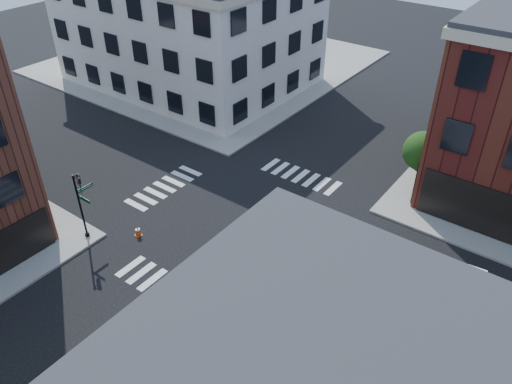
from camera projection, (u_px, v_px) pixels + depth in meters
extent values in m
plane|color=black|center=(242.00, 224.00, 31.99)|extent=(120.00, 120.00, 0.00)
cube|color=gray|center=(210.00, 61.00, 56.14)|extent=(30.00, 30.00, 0.15)
cube|color=silver|center=(189.00, 26.00, 48.77)|extent=(22.00, 16.00, 11.00)
cylinder|color=black|center=(416.00, 182.00, 34.41)|extent=(0.18, 0.18, 1.47)
cylinder|color=black|center=(418.00, 173.00, 34.00)|extent=(0.12, 0.12, 1.47)
sphere|color=#183C10|center=(423.00, 151.00, 33.04)|extent=(2.69, 2.69, 2.69)
sphere|color=#183C10|center=(425.00, 160.00, 33.16)|extent=(1.85, 1.85, 1.85)
cylinder|color=black|center=(446.00, 148.00, 38.42)|extent=(0.18, 0.18, 1.33)
cylinder|color=black|center=(448.00, 140.00, 38.04)|extent=(0.12, 0.12, 1.33)
sphere|color=#183C10|center=(452.00, 122.00, 37.18)|extent=(2.43, 2.43, 2.43)
sphere|color=#183C10|center=(454.00, 130.00, 37.27)|extent=(1.67, 1.67, 1.67)
cylinder|color=black|center=(81.00, 208.00, 29.53)|extent=(0.12, 0.12, 4.60)
cylinder|color=black|center=(87.00, 234.00, 30.67)|extent=(0.28, 0.28, 0.30)
cube|color=#053819|center=(84.00, 199.00, 28.78)|extent=(1.10, 0.03, 0.22)
cube|color=#053819|center=(85.00, 188.00, 29.27)|extent=(0.03, 1.10, 0.22)
imported|color=black|center=(80.00, 186.00, 28.52)|extent=(0.22, 0.18, 1.10)
imported|color=black|center=(79.00, 182.00, 28.91)|extent=(0.18, 0.22, 1.10)
cube|color=white|center=(404.00, 290.00, 24.02)|extent=(6.59, 3.38, 3.39)
cube|color=#9D2F0E|center=(395.00, 309.00, 23.04)|extent=(2.40, 0.29, 0.77)
cube|color=#9D2F0E|center=(412.00, 273.00, 25.01)|extent=(2.40, 0.29, 0.77)
cube|color=silver|center=(324.00, 269.00, 26.11)|extent=(2.45, 2.84, 2.19)
cube|color=black|center=(307.00, 256.00, 26.33)|extent=(0.33, 2.08, 0.98)
cube|color=black|center=(373.00, 305.00, 25.57)|extent=(8.81, 2.00, 0.27)
cylinder|color=black|center=(313.00, 298.00, 25.95)|extent=(1.13, 0.49, 1.09)
cylinder|color=black|center=(331.00, 272.00, 27.57)|extent=(1.13, 0.49, 1.09)
cylinder|color=black|center=(387.00, 329.00, 24.30)|extent=(1.13, 0.49, 1.09)
cylinder|color=black|center=(401.00, 299.00, 25.92)|extent=(1.13, 0.49, 1.09)
cylinder|color=black|center=(441.00, 351.00, 23.20)|extent=(1.13, 0.49, 1.09)
cylinder|color=black|center=(453.00, 319.00, 24.82)|extent=(1.13, 0.49, 1.09)
cube|color=#CA4109|center=(139.00, 235.00, 31.00)|extent=(0.46, 0.46, 0.04)
cone|color=#CA4109|center=(138.00, 231.00, 30.80)|extent=(0.43, 0.43, 0.72)
cylinder|color=white|center=(138.00, 230.00, 30.75)|extent=(0.28, 0.28, 0.08)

